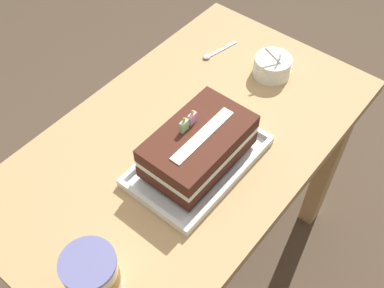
{
  "coord_description": "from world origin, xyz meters",
  "views": [
    {
      "loc": [
        -0.6,
        -0.51,
        1.71
      ],
      "look_at": [
        -0.02,
        -0.04,
        0.8
      ],
      "focal_mm": 43.46,
      "sensor_mm": 36.0,
      "label": 1
    }
  ],
  "objects_px": {
    "bowl_stack": "(272,66)",
    "serving_spoon_near_tray": "(213,54)",
    "foil_tray": "(198,162)",
    "birthday_cake": "(198,146)",
    "ice_cream_tub": "(92,275)"
  },
  "relations": [
    {
      "from": "bowl_stack",
      "to": "serving_spoon_near_tray",
      "type": "height_order",
      "value": "bowl_stack"
    },
    {
      "from": "bowl_stack",
      "to": "ice_cream_tub",
      "type": "distance_m",
      "value": 0.79
    },
    {
      "from": "ice_cream_tub",
      "to": "bowl_stack",
      "type": "bearing_deg",
      "value": 5.73
    },
    {
      "from": "foil_tray",
      "to": "ice_cream_tub",
      "type": "distance_m",
      "value": 0.39
    },
    {
      "from": "bowl_stack",
      "to": "foil_tray",
      "type": "bearing_deg",
      "value": -174.23
    },
    {
      "from": "birthday_cake",
      "to": "bowl_stack",
      "type": "relative_size",
      "value": 2.44
    },
    {
      "from": "serving_spoon_near_tray",
      "to": "birthday_cake",
      "type": "bearing_deg",
      "value": -147.38
    },
    {
      "from": "birthday_cake",
      "to": "ice_cream_tub",
      "type": "xyz_separation_m",
      "value": [
        -0.39,
        -0.04,
        -0.01
      ]
    },
    {
      "from": "bowl_stack",
      "to": "ice_cream_tub",
      "type": "relative_size",
      "value": 0.91
    },
    {
      "from": "foil_tray",
      "to": "birthday_cake",
      "type": "height_order",
      "value": "birthday_cake"
    },
    {
      "from": "foil_tray",
      "to": "serving_spoon_near_tray",
      "type": "height_order",
      "value": "foil_tray"
    },
    {
      "from": "foil_tray",
      "to": "serving_spoon_near_tray",
      "type": "xyz_separation_m",
      "value": [
        0.36,
        0.23,
        -0.0
      ]
    },
    {
      "from": "foil_tray",
      "to": "serving_spoon_near_tray",
      "type": "bearing_deg",
      "value": 32.63
    },
    {
      "from": "birthday_cake",
      "to": "ice_cream_tub",
      "type": "distance_m",
      "value": 0.39
    },
    {
      "from": "foil_tray",
      "to": "bowl_stack",
      "type": "relative_size",
      "value": 3.19
    }
  ]
}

